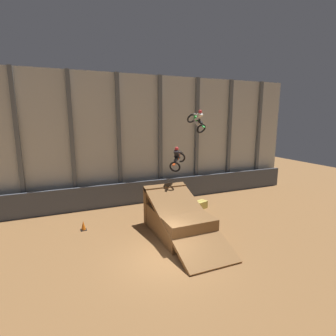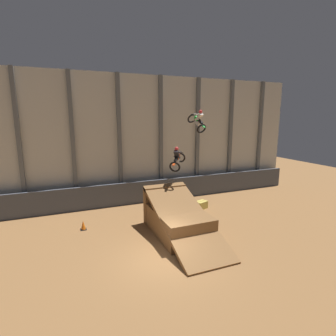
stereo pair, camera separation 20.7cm
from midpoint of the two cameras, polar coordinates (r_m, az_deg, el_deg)
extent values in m
plane|color=olive|center=(13.38, -1.09, -19.27)|extent=(60.00, 60.00, 0.00)
cube|color=beige|center=(20.63, -11.03, 5.94)|extent=(32.00, 0.12, 9.96)
cube|color=slate|center=(20.13, -30.10, 4.53)|extent=(0.28, 0.28, 9.96)
cube|color=slate|center=(20.00, -20.44, 5.29)|extent=(0.28, 0.28, 9.96)
cube|color=slate|center=(20.44, -10.91, 5.90)|extent=(0.28, 0.28, 9.96)
cube|color=slate|center=(21.41, -2.00, 6.32)|extent=(0.28, 0.28, 9.96)
cube|color=slate|center=(22.84, 5.98, 6.57)|extent=(0.28, 0.28, 9.96)
cube|color=slate|center=(24.65, 12.91, 6.69)|extent=(0.28, 0.28, 9.96)
cube|color=slate|center=(26.77, 18.82, 6.71)|extent=(0.28, 0.28, 9.96)
cube|color=#474C56|center=(20.61, -10.12, -5.67)|extent=(31.36, 0.20, 1.76)
cube|color=brown|center=(15.72, 1.80, -11.54)|extent=(2.72, 4.46, 1.43)
cube|color=brown|center=(17.25, -0.99, -7.75)|extent=(2.78, 0.50, 2.38)
cube|color=olive|center=(14.74, 3.40, -11.13)|extent=(2.78, 6.44, 2.57)
torus|color=black|center=(17.87, 2.32, 2.33)|extent=(0.77, 0.71, 0.73)
torus|color=black|center=(16.67, 1.16, 0.25)|extent=(0.77, 0.71, 0.73)
cube|color=#B7B7BC|center=(17.17, 1.69, 1.61)|extent=(0.51, 0.56, 0.42)
cube|color=#E54C19|center=(17.23, 1.78, 2.46)|extent=(0.47, 0.51, 0.36)
cube|color=black|center=(16.88, 1.44, 1.93)|extent=(0.49, 0.54, 0.28)
cube|color=#E54C19|center=(16.47, 1.00, 0.89)|extent=(0.34, 0.37, 0.16)
cylinder|color=#B7B7BC|center=(17.62, 2.13, 2.78)|extent=(0.11, 0.11, 0.55)
cylinder|color=black|center=(17.48, 2.04, 3.44)|extent=(0.39, 0.57, 0.04)
cube|color=black|center=(16.93, 1.54, 3.08)|extent=(0.49, 0.51, 0.51)
sphere|color=red|center=(16.89, 1.55, 4.21)|extent=(0.41, 0.42, 0.33)
cylinder|color=black|center=(17.13, 1.27, 2.39)|extent=(0.36, 0.40, 0.23)
cylinder|color=black|center=(17.06, 2.05, 2.36)|extent=(0.36, 0.40, 0.23)
cylinder|color=black|center=(17.18, 1.22, 3.50)|extent=(0.40, 0.45, 0.11)
cylinder|color=black|center=(17.09, 2.26, 3.46)|extent=(0.40, 0.45, 0.11)
torus|color=black|center=(19.78, 4.82, 10.69)|extent=(0.78, 0.54, 0.69)
torus|color=black|center=(18.81, 6.91, 8.51)|extent=(0.78, 0.54, 0.69)
cube|color=#B7B7BC|center=(19.20, 6.03, 9.86)|extent=(0.25, 0.61, 0.50)
cube|color=green|center=(19.24, 5.96, 10.63)|extent=(0.26, 0.52, 0.43)
cube|color=black|center=(18.95, 6.59, 10.06)|extent=(0.22, 0.56, 0.38)
cube|color=green|center=(18.63, 7.33, 9.02)|extent=(0.18, 0.36, 0.23)
cylinder|color=#B7B7BC|center=(19.55, 5.29, 11.03)|extent=(0.07, 0.14, 0.55)
cylinder|color=black|center=(19.43, 5.57, 11.58)|extent=(0.62, 0.29, 0.04)
cube|color=silver|center=(18.98, 6.55, 11.10)|extent=(0.34, 0.52, 0.47)
sphere|color=red|center=(18.92, 6.70, 12.09)|extent=(0.30, 0.38, 0.35)
cylinder|color=silver|center=(19.06, 5.91, 10.52)|extent=(0.16, 0.44, 0.15)
cylinder|color=silver|center=(19.20, 6.50, 10.52)|extent=(0.16, 0.44, 0.15)
cylinder|color=silver|center=(19.05, 5.80, 11.53)|extent=(0.14, 0.53, 0.17)
cylinder|color=silver|center=(19.23, 6.59, 11.50)|extent=(0.14, 0.53, 0.17)
cube|color=black|center=(17.16, -18.23, -12.66)|extent=(0.36, 0.36, 0.03)
cone|color=orange|center=(17.04, -18.29, -11.76)|extent=(0.28, 0.28, 0.55)
cube|color=#CCB751|center=(19.95, 6.85, -7.94)|extent=(1.04, 0.85, 0.56)
cube|color=#996623|center=(19.95, 6.85, -7.94)|extent=(0.88, 0.33, 0.57)
camera|label=1|loc=(0.10, -90.34, -0.07)|focal=28.00mm
camera|label=2|loc=(0.10, 89.66, 0.07)|focal=28.00mm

